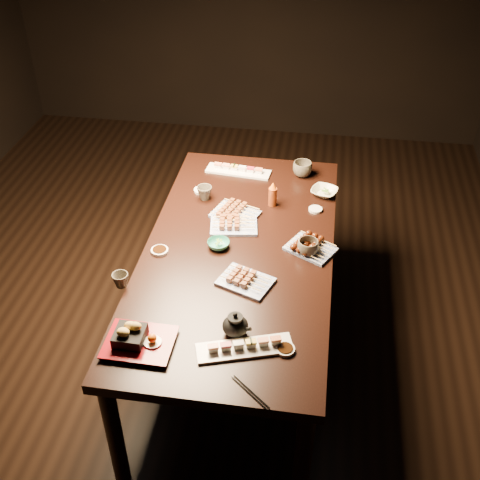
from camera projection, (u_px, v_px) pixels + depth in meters
The scene contains 23 objects.
ground at pixel (190, 318), 3.57m from camera, with size 5.00×5.00×0.00m, color black.
dining_table at pixel (239, 307), 3.11m from camera, with size 0.90×1.80×0.75m, color black.
sushi_platter_near at pixel (245, 345), 2.36m from camera, with size 0.38×0.11×0.05m, color white, non-canonical shape.
sushi_platter_far at pixel (238, 169), 3.44m from camera, with size 0.37×0.10×0.05m, color white, non-canonical shape.
yakitori_plate_center at pixel (235, 211), 3.09m from camera, with size 0.23×0.17×0.06m, color #828EB6, non-canonical shape.
yakitori_plate_right at pixel (246, 278), 2.67m from camera, with size 0.23×0.17×0.06m, color #828EB6, non-canonical shape.
yakitori_plate_left at pixel (234, 222), 3.01m from camera, with size 0.23×0.17×0.06m, color #828EB6, non-canonical shape.
tsukune_plate at pixel (311, 246), 2.86m from camera, with size 0.22×0.16×0.06m, color #828EB6, non-canonical shape.
edamame_bowl_green at pixel (219, 244), 2.89m from camera, with size 0.11×0.11×0.03m, color #2D8A71.
edamame_bowl_cream at pixel (324, 192), 3.26m from camera, with size 0.14×0.14×0.03m, color beige.
tempura_tray at pixel (139, 336), 2.36m from camera, with size 0.27×0.22×0.10m, color black, non-canonical shape.
teacup_near_left at pixel (121, 280), 2.65m from camera, with size 0.07×0.07×0.07m, color #484237.
teacup_mid_right at pixel (308, 248), 2.83m from camera, with size 0.10×0.10×0.08m, color #484237.
teacup_far_left at pixel (205, 193), 3.21m from camera, with size 0.08×0.08×0.08m, color #484237.
teacup_far_right at pixel (302, 169), 3.40m from camera, with size 0.11×0.11×0.09m, color #484237.
teapot at pixel (235, 323), 2.41m from camera, with size 0.13×0.13×0.11m, color black, non-canonical shape.
condiment_bottle at pixel (273, 194), 3.15m from camera, with size 0.05×0.05×0.14m, color maroon.
sauce_dish_west at pixel (160, 251), 2.86m from camera, with size 0.08×0.08×0.01m, color white.
sauce_dish_east at pixel (315, 209), 3.14m from camera, with size 0.07×0.07×0.01m, color white.
sauce_dish_se at pixel (285, 349), 2.36m from camera, with size 0.08×0.08×0.01m, color white.
sauce_dish_nw at pixel (202, 190), 3.29m from camera, with size 0.08×0.08×0.01m, color white.
chopsticks_near at pixel (146, 350), 2.37m from camera, with size 0.21×0.02×0.01m, color black, non-canonical shape.
chopsticks_se at pixel (250, 392), 2.20m from camera, with size 0.20×0.02×0.01m, color black, non-canonical shape.
Camera 1 is at (0.68, -2.49, 2.52)m, focal length 45.00 mm.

